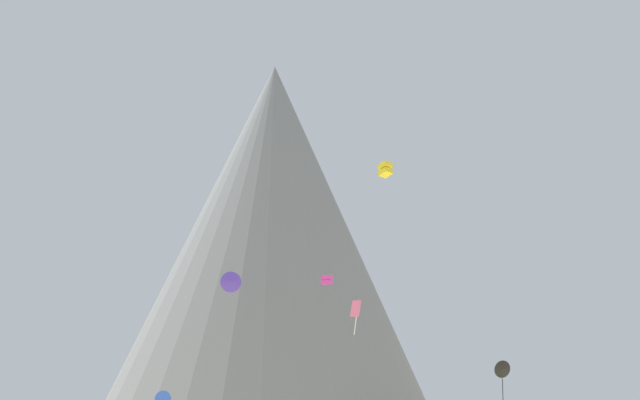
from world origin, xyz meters
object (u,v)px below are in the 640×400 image
Objects in this scene: kite_yellow_high at (385,169)px; kite_magenta_mid at (327,280)px; rock_massif at (270,267)px; kite_indigo_mid at (231,282)px; kite_rainbow_mid at (356,310)px; kite_blue_low at (162,400)px; kite_black_low at (503,370)px.

kite_magenta_mid is at bearing 141.43° from kite_yellow_high.
kite_magenta_mid is (-6.35, -0.32, -12.21)m from kite_yellow_high.
kite_indigo_mid is (-2.87, -31.08, -8.79)m from rock_massif.
kite_rainbow_mid is at bearing -169.56° from kite_yellow_high.
kite_yellow_high is 0.36× the size of kite_blue_low.
kite_rainbow_mid is 20.50m from kite_blue_low.
kite_indigo_mid is at bearing -112.12° from kite_blue_low.
kite_rainbow_mid is 0.71× the size of kite_blue_low.
rock_massif reaches higher than kite_yellow_high.
kite_rainbow_mid is (14.00, -17.80, -6.33)m from kite_indigo_mid.
kite_black_low is at bearing -55.18° from rock_massif.
kite_yellow_high is 13.76m from kite_magenta_mid.
kite_indigo_mid reaches higher than kite_black_low.
kite_yellow_high is at bearing -71.44° from rock_massif.
kite_indigo_mid is 0.77× the size of kite_rainbow_mid.
kite_blue_low is (-2.10, -26.96, -15.12)m from kite_indigo_mid.
kite_black_low is at bearing -19.21° from kite_yellow_high.
kite_yellow_high is 0.67× the size of kite_indigo_mid.
kite_magenta_mid is (-18.72, -5.38, 8.57)m from kite_black_low.
kite_magenta_mid reaches higher than kite_rainbow_mid.
kite_black_low reaches higher than kite_blue_low.
kite_blue_low is at bearing 173.56° from kite_yellow_high.
kite_blue_low is (-16.10, -9.16, -8.79)m from kite_rainbow_mid.
kite_magenta_mid is (-2.65, 4.40, 3.82)m from kite_rainbow_mid.
kite_indigo_mid is 23.52m from kite_rainbow_mid.
rock_massif reaches higher than kite_indigo_mid.
kite_blue_low is 3.60× the size of kite_magenta_mid.
kite_black_low is at bearing -167.19° from kite_blue_low.
kite_black_low is (12.38, 5.06, -20.78)m from kite_yellow_high.
kite_black_low is (32.17, 18.93, 4.04)m from kite_blue_low.
kite_yellow_high is at bearing -159.84° from kite_magenta_mid.
kite_yellow_high is at bearing -173.05° from kite_black_low.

